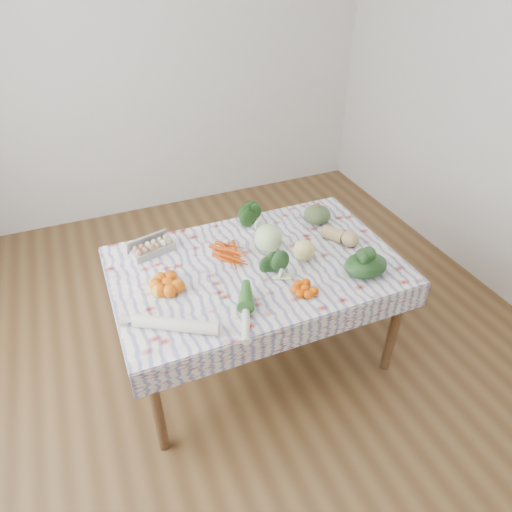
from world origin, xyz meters
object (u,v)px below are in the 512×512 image
dining_table (256,275)px  egg_carton (153,249)px  grapefruit (304,250)px  kabocha_squash (317,214)px  butternut_squash (341,235)px  cabbage (268,238)px

dining_table → egg_carton: (-0.53, 0.34, 0.12)m
dining_table → grapefruit: grapefruit is taller
egg_carton → kabocha_squash: bearing=-18.8°
kabocha_squash → butternut_squash: 0.27m
egg_carton → grapefruit: grapefruit is taller
egg_carton → kabocha_squash: kabocha_squash is taller
grapefruit → butternut_squash: bearing=13.3°
cabbage → grapefruit: size_ratio=1.34×
egg_carton → grapefruit: (0.81, -0.40, 0.03)m
egg_carton → butternut_squash: size_ratio=1.14×
dining_table → butternut_squash: bearing=0.8°
cabbage → egg_carton: bearing=160.3°
dining_table → cabbage: 0.23m
egg_carton → kabocha_squash: size_ratio=1.47×
grapefruit → cabbage: bearing=133.9°
egg_carton → cabbage: cabbage is taller
dining_table → grapefruit: bearing=-12.3°
dining_table → cabbage: size_ratio=9.35×
egg_carton → butternut_squash: (1.10, -0.33, 0.02)m
cabbage → kabocha_squash: bearing=21.8°
butternut_squash → kabocha_squash: bearing=63.0°
dining_table → cabbage: cabbage is taller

